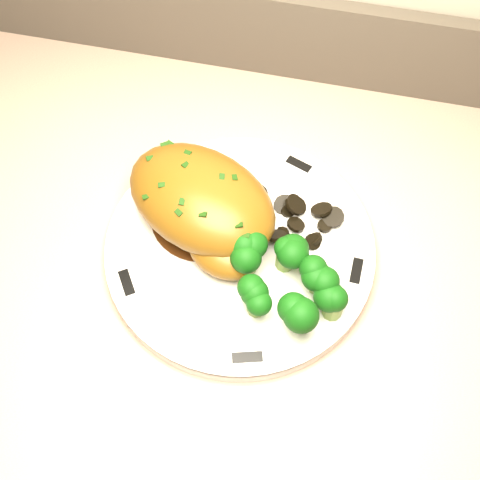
% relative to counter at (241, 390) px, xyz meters
% --- Properties ---
extents(counter, '(2.16, 0.71, 1.05)m').
position_rel_counter_xyz_m(counter, '(0.00, 0.00, 0.00)').
color(counter, brown).
rests_on(counter, ground).
extents(plate, '(0.36, 0.36, 0.02)m').
position_rel_counter_xyz_m(plate, '(-0.01, 0.03, 0.47)').
color(plate, white).
rests_on(plate, counter).
extents(rim_accent_0, '(0.01, 0.03, 0.00)m').
position_rel_counter_xyz_m(rim_accent_0, '(0.12, 0.02, 0.48)').
color(rim_accent_0, black).
rests_on(rim_accent_0, plate).
extents(rim_accent_1, '(0.03, 0.02, 0.00)m').
position_rel_counter_xyz_m(rim_accent_1, '(0.04, 0.15, 0.48)').
color(rim_accent_1, black).
rests_on(rim_accent_1, plate).
extents(rim_accent_2, '(0.03, 0.03, 0.00)m').
position_rel_counter_xyz_m(rim_accent_2, '(-0.11, 0.11, 0.48)').
color(rim_accent_2, black).
rests_on(rim_accent_2, plate).
extents(rim_accent_3, '(0.03, 0.03, 0.00)m').
position_rel_counter_xyz_m(rim_accent_3, '(-0.12, -0.04, 0.48)').
color(rim_accent_3, black).
rests_on(rim_accent_3, plate).
extents(rim_accent_4, '(0.03, 0.02, 0.00)m').
position_rel_counter_xyz_m(rim_accent_4, '(0.03, -0.10, 0.48)').
color(rim_accent_4, black).
rests_on(rim_accent_4, plate).
extents(gravy_pool, '(0.12, 0.12, 0.00)m').
position_rel_counter_xyz_m(gravy_pool, '(-0.06, 0.05, 0.48)').
color(gravy_pool, '#3D1E0B').
rests_on(gravy_pool, plate).
extents(chicken_breast, '(0.21, 0.19, 0.07)m').
position_rel_counter_xyz_m(chicken_breast, '(-0.05, 0.05, 0.52)').
color(chicken_breast, brown).
rests_on(chicken_breast, plate).
extents(mushroom_pile, '(0.10, 0.07, 0.03)m').
position_rel_counter_xyz_m(mushroom_pile, '(0.04, 0.06, 0.49)').
color(mushroom_pile, black).
rests_on(mushroom_pile, plate).
extents(broccoli_florets, '(0.13, 0.10, 0.05)m').
position_rel_counter_xyz_m(broccoli_florets, '(0.06, -0.02, 0.51)').
color(broccoli_florets, olive).
rests_on(broccoli_florets, plate).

